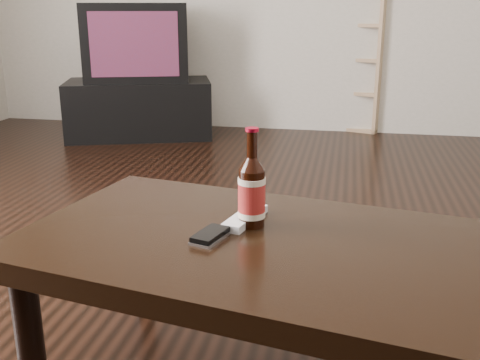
% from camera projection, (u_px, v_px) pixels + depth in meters
% --- Properties ---
extents(floor, '(5.00, 6.00, 0.01)m').
position_uv_depth(floor, '(173.00, 317.00, 1.84)').
color(floor, black).
rests_on(floor, ground).
extents(tv_stand, '(1.19, 0.85, 0.43)m').
position_uv_depth(tv_stand, '(140.00, 109.00, 4.33)').
color(tv_stand, black).
rests_on(tv_stand, floor).
extents(tv, '(0.86, 0.68, 0.56)m').
position_uv_depth(tv, '(136.00, 43.00, 4.19)').
color(tv, black).
rests_on(tv, tv_stand).
extents(bookshelf, '(0.67, 0.46, 1.14)m').
position_uv_depth(bookshelf, '(348.00, 55.00, 4.56)').
color(bookshelf, tan).
rests_on(bookshelf, floor).
extents(coffee_table, '(1.26, 0.88, 0.43)m').
position_uv_depth(coffee_table, '(258.00, 260.00, 1.37)').
color(coffee_table, black).
rests_on(coffee_table, floor).
extents(beer_bottle, '(0.08, 0.08, 0.25)m').
position_uv_depth(beer_bottle, '(252.00, 192.00, 1.41)').
color(beer_bottle, black).
rests_on(beer_bottle, coffee_table).
extents(phone, '(0.09, 0.12, 0.02)m').
position_uv_depth(phone, '(210.00, 236.00, 1.35)').
color(phone, '#ABAAAD').
rests_on(phone, coffee_table).
extents(remote, '(0.09, 0.19, 0.02)m').
position_uv_depth(remote, '(245.00, 218.00, 1.46)').
color(remote, silver).
rests_on(remote, coffee_table).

